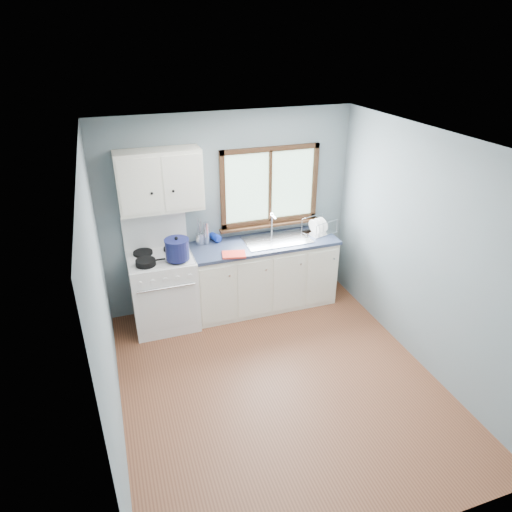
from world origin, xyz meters
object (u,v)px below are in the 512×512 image
object	(u,v)px
base_cabinets	(263,277)
utensil_crock	(200,239)
sink	(277,244)
gas_range	(163,289)
stockpot	(177,249)
thermos	(207,233)
dish_rack	(319,229)
skillet	(146,262)

from	to	relation	value
base_cabinets	utensil_crock	xyz separation A→B (m)	(-0.77, 0.20, 0.58)
sink	utensil_crock	xyz separation A→B (m)	(-0.95, 0.20, 0.13)
gas_range	stockpot	distance (m)	0.64
gas_range	thermos	world-z (taller)	gas_range
stockpot	dish_rack	size ratio (longest dim) A/B	0.78
base_cabinets	sink	bearing A→B (deg)	-0.13
base_cabinets	stockpot	xyz separation A→B (m)	(-1.12, -0.19, 0.67)
skillet	dish_rack	size ratio (longest dim) A/B	0.73
base_cabinets	thermos	world-z (taller)	thermos
gas_range	thermos	size ratio (longest dim) A/B	4.70
skillet	stockpot	distance (m)	0.38
stockpot	gas_range	bearing A→B (deg)	136.48
stockpot	utensil_crock	xyz separation A→B (m)	(0.35, 0.40, -0.09)
gas_range	sink	world-z (taller)	gas_range
skillet	utensil_crock	distance (m)	0.82
skillet	dish_rack	distance (m)	2.28
utensil_crock	base_cabinets	bearing A→B (deg)	-14.70
gas_range	sink	size ratio (longest dim) A/B	1.62
gas_range	base_cabinets	size ratio (longest dim) A/B	0.74
thermos	dish_rack	world-z (taller)	thermos
base_cabinets	skillet	size ratio (longest dim) A/B	5.53
base_cabinets	dish_rack	xyz separation A→B (m)	(0.79, 0.05, 0.56)
gas_range	dish_rack	bearing A→B (deg)	1.89
skillet	utensil_crock	bearing A→B (deg)	29.00
base_cabinets	stockpot	bearing A→B (deg)	-170.20
sink	stockpot	xyz separation A→B (m)	(-1.30, -0.19, 0.22)
utensil_crock	dish_rack	bearing A→B (deg)	-5.57
base_cabinets	utensil_crock	size ratio (longest dim) A/B	5.19
stockpot	thermos	bearing A→B (deg)	40.67
utensil_crock	thermos	bearing A→B (deg)	-18.03
sink	stockpot	size ratio (longest dim) A/B	2.35
skillet	stockpot	bearing A→B (deg)	0.13
skillet	thermos	distance (m)	0.88
sink	stockpot	world-z (taller)	stockpot
skillet	thermos	xyz separation A→B (m)	(0.79, 0.37, 0.08)
stockpot	utensil_crock	size ratio (longest dim) A/B	1.00
sink	skillet	world-z (taller)	sink
utensil_crock	thermos	xyz separation A→B (m)	(0.08, -0.03, 0.07)
sink	skillet	bearing A→B (deg)	-173.32
gas_range	stockpot	size ratio (longest dim) A/B	3.81
stockpot	thermos	xyz separation A→B (m)	(0.43, 0.37, -0.02)
gas_range	skillet	size ratio (longest dim) A/B	4.07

